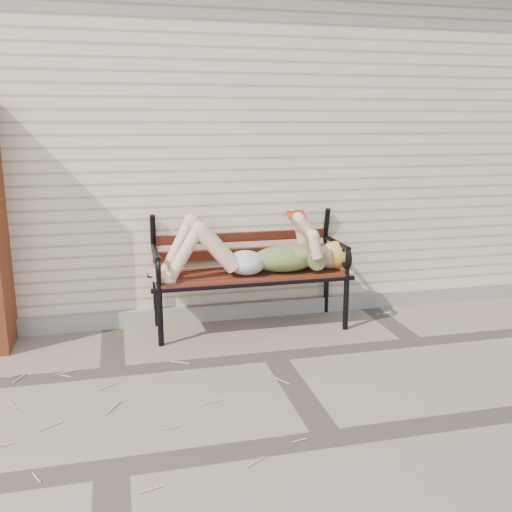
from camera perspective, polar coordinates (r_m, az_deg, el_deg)
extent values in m
plane|color=#76665A|center=(4.61, 1.80, -9.98)|extent=(80.00, 80.00, 0.00)
cube|color=beige|center=(7.18, -4.59, 10.68)|extent=(8.00, 4.00, 3.00)
cube|color=#41352F|center=(7.29, -4.85, 23.74)|extent=(8.30, 4.30, 0.30)
cube|color=gray|center=(5.46, -0.91, -5.35)|extent=(8.00, 0.10, 0.15)
cylinder|color=black|center=(4.79, -9.56, -6.05)|extent=(0.05, 0.05, 0.50)
cylinder|color=black|center=(5.26, -9.97, -4.29)|extent=(0.05, 0.05, 0.50)
cylinder|color=black|center=(5.15, 8.99, -4.63)|extent=(0.05, 0.05, 0.50)
cylinder|color=black|center=(5.59, 7.04, -3.13)|extent=(0.05, 0.05, 0.50)
cube|color=#5D2418|center=(5.07, -0.60, -1.84)|extent=(1.68, 0.54, 0.03)
cylinder|color=black|center=(4.84, 0.07, -2.83)|extent=(1.77, 0.04, 0.04)
cylinder|color=black|center=(5.31, -1.21, -1.39)|extent=(1.77, 0.04, 0.04)
torus|color=black|center=(5.31, -1.52, 4.96)|extent=(0.31, 0.04, 0.31)
ellipsoid|color=#093443|center=(5.08, 2.89, -0.27)|extent=(0.60, 0.34, 0.23)
ellipsoid|color=#093443|center=(5.11, 4.33, 0.24)|extent=(0.29, 0.33, 0.18)
ellipsoid|color=#B0B0B5|center=(5.00, -1.01, -0.67)|extent=(0.33, 0.38, 0.21)
sphere|color=beige|center=(5.21, 7.45, 0.00)|extent=(0.24, 0.24, 0.24)
ellipsoid|color=tan|center=(5.23, 8.02, 0.09)|extent=(0.28, 0.28, 0.25)
cube|color=#A82913|center=(5.02, 3.92, 4.46)|extent=(0.16, 0.02, 0.02)
cube|color=white|center=(4.98, 4.08, 4.04)|extent=(0.16, 0.10, 0.06)
cube|color=white|center=(5.07, 3.76, 4.21)|extent=(0.16, 0.10, 0.06)
cube|color=#A82913|center=(4.98, 4.09, 4.09)|extent=(0.17, 0.10, 0.06)
cube|color=#A82913|center=(5.07, 3.75, 4.26)|extent=(0.17, 0.10, 0.06)
cylinder|color=tan|center=(4.11, -19.87, -13.74)|extent=(0.03, 0.09, 0.01)
cylinder|color=tan|center=(3.98, 7.06, -13.91)|extent=(0.02, 0.13, 0.01)
cylinder|color=tan|center=(4.11, -8.41, -13.03)|extent=(0.06, 0.16, 0.01)
cylinder|color=tan|center=(3.86, -10.41, -14.96)|extent=(0.11, 0.07, 0.01)
cylinder|color=tan|center=(4.11, 6.82, -12.99)|extent=(0.03, 0.12, 0.01)
cylinder|color=tan|center=(4.26, -20.23, -12.74)|extent=(0.05, 0.16, 0.01)
cylinder|color=tan|center=(3.20, -13.60, -21.62)|extent=(0.03, 0.13, 0.01)
cylinder|color=tan|center=(3.72, 10.34, -16.13)|extent=(0.08, 0.06, 0.01)
cylinder|color=tan|center=(3.72, -16.63, -16.50)|extent=(0.07, 0.16, 0.01)
cylinder|color=tan|center=(3.68, -13.45, -16.64)|extent=(0.01, 0.13, 0.01)
cylinder|color=tan|center=(4.43, -21.09, -11.80)|extent=(0.17, 0.08, 0.01)
cylinder|color=tan|center=(3.51, 6.90, -17.88)|extent=(0.03, 0.19, 0.01)
cylinder|color=tan|center=(3.66, 7.52, -16.53)|extent=(0.16, 0.09, 0.01)
cylinder|color=tan|center=(3.97, -23.03, -15.05)|extent=(0.15, 0.07, 0.01)
cylinder|color=tan|center=(3.26, 2.70, -20.53)|extent=(0.03, 0.15, 0.01)
cylinder|color=tan|center=(4.42, -20.17, -11.79)|extent=(0.14, 0.04, 0.01)
cylinder|color=tan|center=(4.37, -17.15, -11.83)|extent=(0.12, 0.07, 0.01)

